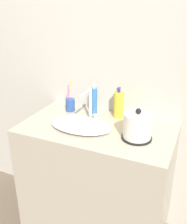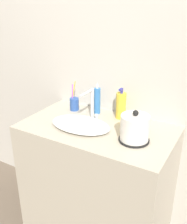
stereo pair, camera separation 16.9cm
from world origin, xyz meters
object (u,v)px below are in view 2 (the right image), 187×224
object	(u,v)px
lotion_bottle	(121,106)
shampoo_bottle	(97,100)
electric_kettle	(135,129)
faucet	(91,103)
toothbrush_cup	(74,104)

from	to	relation	value
lotion_bottle	shampoo_bottle	distance (m)	0.18
electric_kettle	lotion_bottle	bearing A→B (deg)	128.79
shampoo_bottle	electric_kettle	bearing A→B (deg)	-32.37
faucet	lotion_bottle	world-z (taller)	same
toothbrush_cup	electric_kettle	bearing A→B (deg)	-20.69
faucet	electric_kettle	size ratio (longest dim) A/B	1.13
toothbrush_cup	shampoo_bottle	size ratio (longest dim) A/B	0.93
toothbrush_cup	lotion_bottle	distance (m)	0.37
electric_kettle	shampoo_bottle	distance (m)	0.46
electric_kettle	shampoo_bottle	world-z (taller)	shampoo_bottle
electric_kettle	toothbrush_cup	world-z (taller)	toothbrush_cup
faucet	lotion_bottle	distance (m)	0.21
electric_kettle	faucet	bearing A→B (deg)	160.97
shampoo_bottle	faucet	bearing A→B (deg)	-79.99
electric_kettle	lotion_bottle	size ratio (longest dim) A/B	0.89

